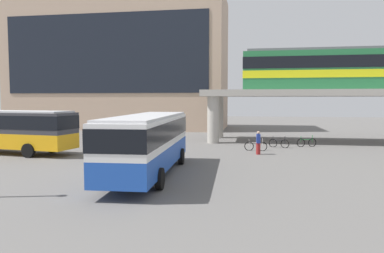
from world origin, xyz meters
The scene contains 10 objects.
ground_plane centered at (0.00, 10.00, 0.00)m, with size 120.00×120.00×0.00m, color #605E5B.
station_building centered at (-12.14, 30.45, 9.07)m, with size 29.99×11.40×18.12m.
elevated_platform centered at (15.49, 16.22, 4.24)m, with size 27.17×6.42×4.96m.
train centered at (15.28, 16.22, 6.92)m, with size 19.08×2.96×3.84m.
bus_main centered at (1.31, -1.43, 1.99)m, with size 3.15×11.15×3.22m.
bus_secondary centered at (-11.51, 4.58, 1.99)m, with size 11.28×4.04×3.22m.
bicycle_black centered at (8.95, 11.45, 0.36)m, with size 1.66×0.78×1.04m.
bicycle_green centered at (11.34, 12.43, 0.36)m, with size 1.71×0.66×1.04m.
bicycle_silver centered at (7.01, 9.18, 0.36)m, with size 1.79×0.09×1.04m.
pedestrian_by_bike_rack centered at (7.18, 7.18, 0.81)m, with size 0.32×0.43×1.73m.
Camera 1 is at (6.84, -20.22, 4.03)m, focal length 34.43 mm.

